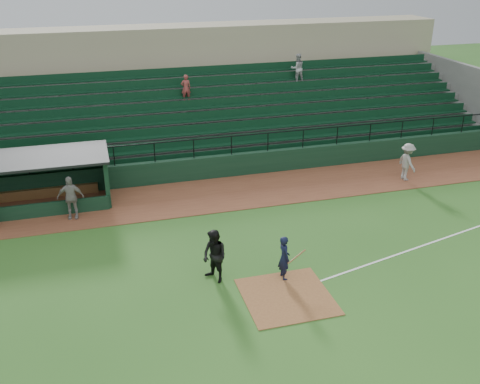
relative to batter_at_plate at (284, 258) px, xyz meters
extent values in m
plane|color=#2C5E1E|center=(-0.29, -0.15, -0.86)|extent=(90.00, 90.00, 0.00)
cube|color=brown|center=(-0.29, 7.85, -0.84)|extent=(40.00, 4.00, 0.03)
cube|color=brown|center=(-0.29, -1.15, -0.84)|extent=(3.00, 3.00, 0.03)
cube|color=white|center=(7.71, 1.05, -0.85)|extent=(17.49, 4.44, 0.01)
cube|color=#10301D|center=(-0.29, 10.05, -0.26)|extent=(36.00, 0.35, 1.20)
cylinder|color=black|center=(-0.29, 10.05, 1.34)|extent=(36.00, 0.06, 0.06)
cube|color=slate|center=(-0.29, 14.95, 0.94)|extent=(36.00, 9.00, 3.60)
cube|color=#0D321C|center=(-0.29, 14.45, 1.39)|extent=(34.56, 8.00, 4.05)
cube|color=slate|center=(17.71, 15.00, 1.24)|extent=(0.35, 9.50, 4.20)
cube|color=tan|center=(-0.29, 21.45, 2.34)|extent=(38.00, 3.00, 6.40)
cube|color=slate|center=(-0.29, 19.45, 2.84)|extent=(36.00, 2.00, 0.20)
imported|color=#B5B5B5|center=(6.88, 16.75, 3.22)|extent=(0.90, 0.70, 1.85)
imported|color=#9D3D39|center=(-0.57, 15.75, 2.65)|extent=(0.59, 0.38, 1.61)
cube|color=#10301D|center=(-10.04, 10.25, 0.29)|extent=(8.50, 0.20, 2.30)
cube|color=#10301D|center=(-5.79, 8.95, 0.29)|extent=(0.20, 2.60, 2.30)
cube|color=black|center=(-10.04, 8.95, 1.50)|extent=(8.90, 3.20, 0.12)
cube|color=olive|center=(-10.04, 9.85, -0.61)|extent=(7.65, 0.40, 0.50)
cube|color=#10301D|center=(-10.04, 7.60, -0.51)|extent=(8.50, 0.12, 0.70)
imported|color=black|center=(0.00, 0.00, 0.00)|extent=(0.44, 0.65, 1.72)
cylinder|color=olive|center=(0.40, -0.20, 0.09)|extent=(0.79, 0.34, 0.35)
imported|color=black|center=(-2.45, 0.53, 0.15)|extent=(1.15, 1.23, 2.01)
imported|color=#9C9892|center=(9.29, 7.02, 0.15)|extent=(0.81, 1.31, 1.96)
imported|color=gray|center=(-7.42, 7.12, 0.16)|extent=(1.21, 0.61, 1.98)
camera|label=1|loc=(-6.09, -15.75, 10.12)|focal=40.51mm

